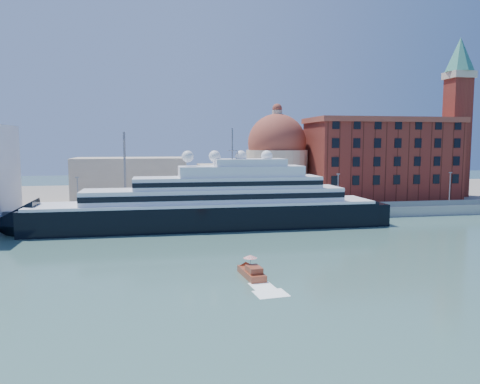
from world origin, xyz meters
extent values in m
plane|color=#365E55|center=(0.00, 0.00, 0.00)|extent=(400.00, 400.00, 0.00)
cube|color=gray|center=(0.00, 34.00, 1.25)|extent=(180.00, 10.00, 2.50)
cube|color=slate|center=(0.00, 75.00, 1.00)|extent=(260.00, 72.00, 2.00)
cube|color=slate|center=(0.00, 29.50, 3.10)|extent=(180.00, 0.10, 1.20)
cube|color=black|center=(-2.86, 23.00, 2.07)|extent=(73.35, 11.29, 6.11)
cone|color=black|center=(-41.42, 23.00, 2.07)|extent=(9.40, 11.29, 11.29)
cube|color=black|center=(33.82, 23.00, 1.88)|extent=(5.64, 10.34, 5.64)
cube|color=white|center=(-2.86, 23.00, 5.36)|extent=(71.47, 11.47, 0.56)
cube|color=white|center=(-0.98, 23.00, 7.05)|extent=(54.55, 9.40, 2.82)
cube|color=black|center=(-0.98, 18.30, 7.05)|extent=(54.55, 0.15, 1.13)
cube|color=white|center=(1.84, 23.00, 9.69)|extent=(39.50, 8.46, 2.45)
cube|color=white|center=(4.66, 23.00, 12.04)|extent=(26.33, 7.52, 2.26)
cube|color=white|center=(6.54, 23.00, 13.92)|extent=(15.05, 6.58, 1.50)
cylinder|color=slate|center=(2.78, 23.00, 17.87)|extent=(0.28, 0.28, 6.58)
sphere|color=white|center=(-6.62, 23.00, 15.24)|extent=(2.45, 2.45, 2.45)
sphere|color=white|center=(-0.98, 23.00, 15.24)|extent=(2.45, 2.45, 2.45)
sphere|color=white|center=(4.66, 23.00, 15.24)|extent=(2.45, 2.45, 2.45)
sphere|color=white|center=(10.31, 23.00, 15.24)|extent=(2.45, 2.45, 2.45)
cube|color=maroon|center=(-1.01, -14.55, 0.38)|extent=(2.82, 6.63, 1.07)
cube|color=maroon|center=(-0.90, -15.61, 1.29)|extent=(1.99, 2.85, 0.86)
cylinder|color=slate|center=(-1.07, -14.01, 1.72)|extent=(0.06, 0.06, 1.72)
cone|color=red|center=(-1.07, -14.01, 2.68)|extent=(1.93, 1.93, 0.43)
cube|color=maroon|center=(52.00, 52.00, 13.00)|extent=(42.00, 18.00, 22.00)
cube|color=brown|center=(52.00, 52.00, 24.50)|extent=(43.00, 19.00, 1.50)
cube|color=maroon|center=(76.00, 52.00, 19.50)|extent=(6.00, 6.00, 35.00)
cube|color=beige|center=(76.00, 52.00, 38.00)|extent=(7.00, 7.00, 2.00)
cone|color=#3B836E|center=(76.00, 52.00, 44.00)|extent=(8.40, 8.40, 10.00)
cylinder|color=beige|center=(22.00, 58.00, 9.00)|extent=(18.00, 18.00, 14.00)
sphere|color=brown|center=(22.00, 58.00, 18.00)|extent=(17.00, 17.00, 17.00)
cylinder|color=beige|center=(22.00, 58.00, 26.00)|extent=(3.00, 3.00, 3.00)
cube|color=beige|center=(8.00, 56.00, 7.00)|extent=(18.00, 14.00, 10.00)
cube|color=beige|center=(-20.00, 58.00, 8.00)|extent=(30.00, 16.00, 12.00)
cylinder|color=slate|center=(-30.00, 31.00, 6.50)|extent=(0.24, 0.24, 8.00)
cube|color=slate|center=(-30.00, 31.00, 10.60)|extent=(0.80, 0.30, 0.25)
cylinder|color=slate|center=(0.00, 31.00, 6.50)|extent=(0.24, 0.24, 8.00)
cube|color=slate|center=(0.00, 31.00, 10.60)|extent=(0.80, 0.30, 0.25)
cylinder|color=slate|center=(30.00, 31.00, 6.50)|extent=(0.24, 0.24, 8.00)
cube|color=slate|center=(30.00, 31.00, 10.60)|extent=(0.80, 0.30, 0.25)
cylinder|color=slate|center=(60.00, 31.00, 6.50)|extent=(0.24, 0.24, 8.00)
cube|color=slate|center=(60.00, 31.00, 10.60)|extent=(0.80, 0.30, 0.25)
cylinder|color=slate|center=(-20.00, 33.00, 11.50)|extent=(0.50, 0.50, 18.00)
camera|label=1|loc=(-13.91, -74.83, 18.00)|focal=35.00mm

